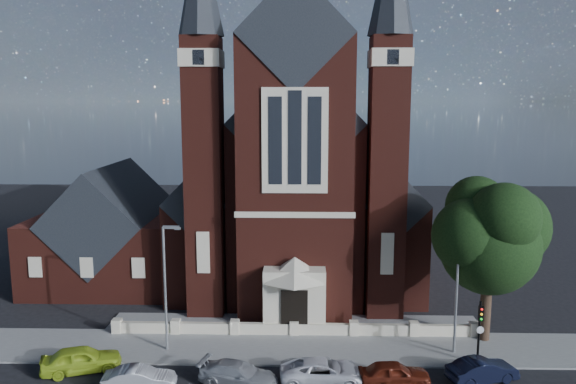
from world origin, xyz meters
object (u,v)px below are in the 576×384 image
Objects in this scene: car_lime_van at (81,359)px; car_silver_a at (139,379)px; car_white_suv at (323,371)px; car_navy at (482,370)px; street_tree at (493,239)px; street_lamp_left at (166,281)px; car_silver_b at (239,374)px; car_dark_red at (394,374)px; street_lamp_right at (459,283)px; church at (297,181)px; traffic_signal at (480,325)px; parish_hall at (113,236)px.

car_lime_van is 1.14× the size of car_silver_a.
car_navy is (8.93, 0.38, -0.02)m from car_white_suv.
car_navy is at bearing -89.39° from car_white_suv.
street_tree is 8.39m from car_navy.
street_lamp_left reaches higher than car_lime_van.
street_lamp_left is at bearing 65.17° from car_silver_b.
car_silver_b is 8.62m from car_dark_red.
car_white_suv is at bearing -155.19° from street_lamp_right.
church is 3.26× the size of street_tree.
car_silver_b is (4.91, -4.27, -3.95)m from street_lamp_left.
car_white_suv is (-8.38, -3.87, -3.92)m from street_lamp_right.
street_tree is 11.00m from car_dark_red.
car_white_suv reaches higher than car_silver_b.
car_silver_a is 0.80× the size of car_white_suv.
car_dark_red is 0.99× the size of car_navy.
traffic_signal reaches higher than car_dark_red.
street_lamp_right is 2.02× the size of traffic_signal.
street_lamp_right is at bearing -61.96° from church.
car_lime_van is at bearing 97.72° from car_silver_b.
parish_hall is at bearing 120.02° from street_lamp_left.
church is at bearing -25.09° from car_silver_a.
parish_hall is 17.58m from car_lime_van.
car_white_suv is (4.71, 0.40, 0.03)m from car_silver_b.
street_tree is at bearing 64.05° from traffic_signal.
car_dark_red is at bearing -137.88° from street_lamp_right.
street_lamp_left and street_lamp_right have the same top height.
car_lime_van is at bearing -77.71° from parish_hall.
car_navy is at bearing -64.61° from church.
church is at bearing 17.16° from parish_hall.
car_silver_a is (7.66, -18.92, -3.36)m from parish_hall.
church is at bearing 2.44° from car_white_suv.
street_lamp_left is (-20.51, -1.71, -2.36)m from street_tree.
street_tree is at bearing 34.26° from street_lamp_right.
street_tree reaches higher than car_white_suv.
parish_hall reaches higher than car_white_suv.
church is 8.69× the size of car_navy.
parish_hall is at bearing 42.89° from car_white_suv.
traffic_signal is at bearing -105.95° from car_lime_van.
car_white_suv is at bearing -166.11° from traffic_signal.
car_dark_red reaches higher than car_silver_a.
street_tree is at bearing -52.88° from car_silver_b.
street_lamp_right is (-2.51, -1.71, -2.36)m from street_tree.
street_lamp_right reaches higher than car_silver_b.
car_white_suv is (1.71, -22.81, -7.51)m from church.
traffic_signal is at bearing -61.80° from church.
car_silver_a is (-18.43, -4.92, -3.95)m from street_lamp_right.
car_lime_van is at bearing 84.12° from car_white_suv.
car_white_suv is (10.05, 1.05, 0.03)m from car_silver_a.
car_dark_red is at bearing -112.84° from car_lime_van.
street_tree is at bearing -53.83° from church.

